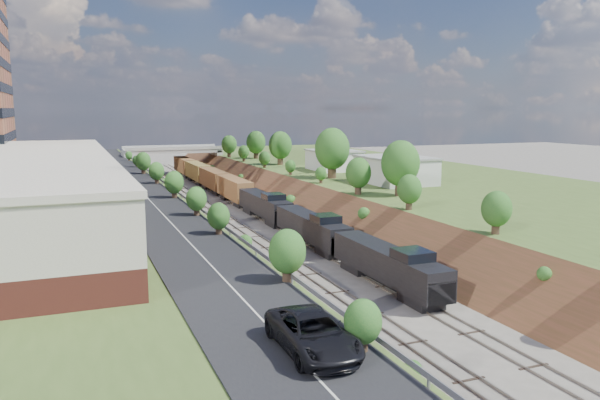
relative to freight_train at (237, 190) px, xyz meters
The scene contains 17 objects.
ground 71.00m from the freight_train, 92.10° to the right, with size 400.00×400.00×0.00m, color #6B665B.
platform_left 37.23m from the freight_train, 162.97° to the right, with size 44.00×180.00×5.00m, color #445D26.
platform_right 32.30m from the freight_train, 19.73° to the right, with size 44.00×180.00×5.00m, color #445D26.
embankment_left 17.61m from the freight_train, 141.28° to the right, with size 7.07×180.00×7.07m, color brown.
embankment_right 13.99m from the freight_train, 52.39° to the right, with size 7.07×180.00×7.07m, color brown.
rail_left_track 12.32m from the freight_train, 115.50° to the right, with size 1.58×180.00×0.18m, color gray.
rail_right_track 11.17m from the freight_train, 90.00° to the right, with size 1.58×180.00×0.18m, color gray.
road 21.28m from the freight_train, 148.93° to the right, with size 8.00×180.00×0.10m, color black.
guardrail 18.13m from the freight_train, 141.58° to the right, with size 0.10×171.00×0.70m.
commercial_building 45.33m from the freight_train, 132.92° to the right, with size 14.30×62.30×7.00m.
overpass 51.22m from the freight_train, 92.91° to the left, with size 24.50×8.30×7.40m.
white_building_near 28.54m from the freight_train, 42.13° to the right, with size 9.00×12.00×4.00m, color silver.
white_building_far 21.08m from the freight_train, ahead, with size 8.00×10.00×3.60m, color silver.
tree_right_large 34.78m from the freight_train, 65.02° to the right, with size 5.25×5.25×7.61m.
tree_left_crest 53.10m from the freight_train, 105.80° to the right, with size 2.45×2.45×3.55m.
freight_train is the anchor object (origin of this frame).
suv 76.53m from the freight_train, 102.97° to the right, with size 3.11×6.75×1.88m, color black.
Camera 1 is at (-25.21, -28.48, 16.84)m, focal length 35.00 mm.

